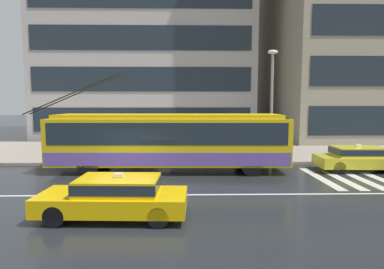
{
  "coord_description": "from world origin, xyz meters",
  "views": [
    {
      "loc": [
        2.66,
        -13.05,
        3.52
      ],
      "look_at": [
        3.02,
        3.59,
        1.86
      ],
      "focal_mm": 29.51,
      "sensor_mm": 36.0,
      "label": 1
    }
  ],
  "objects_px": {
    "taxi_oncoming_near": "(115,195)",
    "taxi_ahead_of_bus": "(360,158)",
    "pedestrian_at_shelter": "(251,130)",
    "pedestrian_approaching_curb": "(199,144)",
    "trolleybus": "(169,140)",
    "street_lamp": "(272,95)",
    "bus_shelter": "(139,127)"
  },
  "relations": [
    {
      "from": "taxi_oncoming_near",
      "to": "taxi_ahead_of_bus",
      "type": "distance_m",
      "value": 12.95
    },
    {
      "from": "pedestrian_at_shelter",
      "to": "pedestrian_approaching_curb",
      "type": "distance_m",
      "value": 3.56
    },
    {
      "from": "pedestrian_at_shelter",
      "to": "pedestrian_approaching_curb",
      "type": "height_order",
      "value": "pedestrian_at_shelter"
    },
    {
      "from": "taxi_oncoming_near",
      "to": "pedestrian_approaching_curb",
      "type": "bearing_deg",
      "value": 71.63
    },
    {
      "from": "taxi_oncoming_near",
      "to": "trolleybus",
      "type": "bearing_deg",
      "value": 78.81
    },
    {
      "from": "street_lamp",
      "to": "trolleybus",
      "type": "bearing_deg",
      "value": -158.79
    },
    {
      "from": "taxi_ahead_of_bus",
      "to": "bus_shelter",
      "type": "height_order",
      "value": "bus_shelter"
    },
    {
      "from": "trolleybus",
      "to": "pedestrian_approaching_curb",
      "type": "bearing_deg",
      "value": 53.6
    },
    {
      "from": "taxi_oncoming_near",
      "to": "pedestrian_at_shelter",
      "type": "distance_m",
      "value": 11.92
    },
    {
      "from": "trolleybus",
      "to": "bus_shelter",
      "type": "xyz_separation_m",
      "value": [
        -2.05,
        3.51,
        0.43
      ]
    },
    {
      "from": "pedestrian_approaching_curb",
      "to": "street_lamp",
      "type": "bearing_deg",
      "value": 0.81
    },
    {
      "from": "trolleybus",
      "to": "taxi_oncoming_near",
      "type": "distance_m",
      "value": 6.91
    },
    {
      "from": "pedestrian_at_shelter",
      "to": "pedestrian_approaching_curb",
      "type": "xyz_separation_m",
      "value": [
        -3.3,
        -1.13,
        -0.73
      ]
    },
    {
      "from": "taxi_oncoming_near",
      "to": "bus_shelter",
      "type": "distance_m",
      "value": 10.34
    },
    {
      "from": "street_lamp",
      "to": "bus_shelter",
      "type": "bearing_deg",
      "value": 171.26
    },
    {
      "from": "bus_shelter",
      "to": "pedestrian_approaching_curb",
      "type": "relative_size",
      "value": 2.34
    },
    {
      "from": "bus_shelter",
      "to": "trolleybus",
      "type": "bearing_deg",
      "value": -59.68
    },
    {
      "from": "pedestrian_at_shelter",
      "to": "street_lamp",
      "type": "relative_size",
      "value": 0.32
    },
    {
      "from": "taxi_oncoming_near",
      "to": "street_lamp",
      "type": "relative_size",
      "value": 0.71
    },
    {
      "from": "trolleybus",
      "to": "pedestrian_at_shelter",
      "type": "bearing_deg",
      "value": 34.19
    },
    {
      "from": "pedestrian_at_shelter",
      "to": "street_lamp",
      "type": "distance_m",
      "value": 2.57
    },
    {
      "from": "taxi_ahead_of_bus",
      "to": "pedestrian_approaching_curb",
      "type": "distance_m",
      "value": 8.6
    },
    {
      "from": "taxi_oncoming_near",
      "to": "bus_shelter",
      "type": "bearing_deg",
      "value": 94.04
    },
    {
      "from": "bus_shelter",
      "to": "pedestrian_at_shelter",
      "type": "bearing_deg",
      "value": -1.25
    },
    {
      "from": "trolleybus",
      "to": "street_lamp",
      "type": "bearing_deg",
      "value": 21.21
    },
    {
      "from": "taxi_oncoming_near",
      "to": "pedestrian_approaching_curb",
      "type": "height_order",
      "value": "pedestrian_approaching_curb"
    },
    {
      "from": "street_lamp",
      "to": "taxi_ahead_of_bus",
      "type": "bearing_deg",
      "value": -32.19
    },
    {
      "from": "taxi_ahead_of_bus",
      "to": "pedestrian_approaching_curb",
      "type": "height_order",
      "value": "pedestrian_approaching_curb"
    },
    {
      "from": "trolleybus",
      "to": "taxi_ahead_of_bus",
      "type": "distance_m",
      "value": 9.92
    },
    {
      "from": "taxi_oncoming_near",
      "to": "pedestrian_approaching_curb",
      "type": "distance_m",
      "value": 9.43
    },
    {
      "from": "taxi_ahead_of_bus",
      "to": "pedestrian_approaching_curb",
      "type": "bearing_deg",
      "value": 163.45
    },
    {
      "from": "taxi_oncoming_near",
      "to": "bus_shelter",
      "type": "xyz_separation_m",
      "value": [
        -0.72,
        10.23,
        1.35
      ]
    }
  ]
}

